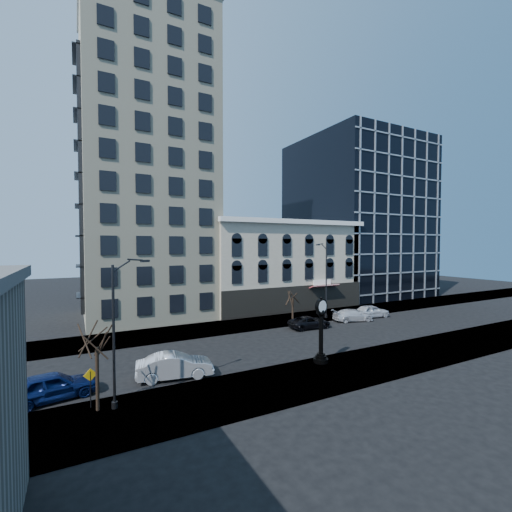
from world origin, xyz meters
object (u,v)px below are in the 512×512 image
street_clock (321,333)px  car_near_a (52,386)px  street_lamp_near (124,293)px  car_near_b (175,366)px  warning_sign (90,381)px

street_clock → car_near_a: size_ratio=1.03×
street_lamp_near → car_near_b: 7.24m
warning_sign → car_near_b: warning_sign is taller
warning_sign → street_lamp_near: bearing=-25.5°
street_clock → car_near_b: (-10.64, 2.48, -1.57)m
car_near_b → street_lamp_near: bearing=138.1°
car_near_a → car_near_b: car_near_b is taller
warning_sign → car_near_a: warning_sign is taller
warning_sign → car_near_a: bearing=120.1°
street_clock → car_near_b: street_clock is taller
car_near_a → street_lamp_near: bearing=-138.6°
street_clock → car_near_b: size_ratio=0.98×
street_lamp_near → car_near_a: (-3.73, 2.86, -5.65)m
car_near_a → car_near_b: (7.29, -0.03, 0.01)m
street_lamp_near → car_near_a: 7.35m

